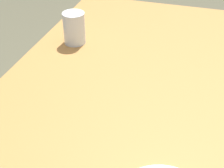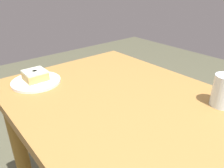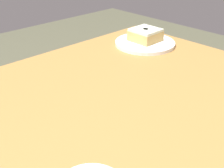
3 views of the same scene
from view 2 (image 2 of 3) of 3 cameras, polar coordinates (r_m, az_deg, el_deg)
The scene contains 5 objects.
table at distance 0.81m, azimuth 8.44°, elevation -14.96°, with size 1.17×0.71×0.77m.
plate_glazed_square at distance 0.97m, azimuth -19.08°, elevation 0.60°, with size 0.20×0.20×0.01m, color white.
napkin_glazed_square at distance 0.96m, azimuth -19.14°, elevation 0.99°, with size 0.12×0.12×0.00m, color white.
donut_glazed_square at distance 0.95m, azimuth -19.32°, elevation 2.16°, with size 0.09×0.09×0.04m.
water_glass at distance 0.82m, azimuth 27.07°, elevation -1.60°, with size 0.08×0.08×0.11m, color silver.
Camera 2 is at (-0.39, 0.47, 1.16)m, focal length 35.20 mm.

